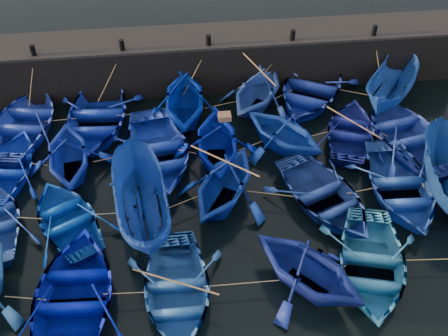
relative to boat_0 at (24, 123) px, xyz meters
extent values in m
plane|color=black|center=(8.60, -7.29, -0.57)|extent=(120.00, 120.00, 0.00)
cube|color=black|center=(8.60, 3.21, 0.68)|extent=(26.00, 2.50, 2.50)
cube|color=black|center=(8.60, 3.21, 1.99)|extent=(26.00, 2.50, 0.12)
cylinder|color=black|center=(0.60, 2.31, 2.30)|extent=(0.24, 0.24, 0.50)
cylinder|color=black|center=(4.60, 2.31, 2.30)|extent=(0.24, 0.24, 0.50)
cylinder|color=black|center=(8.60, 2.31, 2.30)|extent=(0.24, 0.24, 0.50)
cylinder|color=black|center=(12.60, 2.31, 2.30)|extent=(0.24, 0.24, 0.50)
cylinder|color=black|center=(16.60, 2.31, 2.30)|extent=(0.24, 0.24, 0.50)
imported|color=#1B33A5|center=(0.00, 0.00, 0.00)|extent=(4.87, 6.14, 1.15)
imported|color=#122AAB|center=(3.20, 0.07, 0.02)|extent=(4.40, 5.91, 1.18)
imported|color=#0022A0|center=(7.26, 0.16, 0.63)|extent=(4.22, 4.81, 2.41)
imported|color=#274AA5|center=(10.72, 0.55, 0.54)|extent=(5.42, 5.57, 2.23)
imported|color=navy|center=(13.48, 1.13, 0.03)|extent=(6.46, 7.10, 1.21)
imported|color=#194592|center=(17.15, 0.25, 0.39)|extent=(4.51, 5.07, 1.92)
imported|color=#0D2ECB|center=(-0.20, -2.76, -0.11)|extent=(3.82, 4.88, 0.92)
imported|color=#0F289E|center=(2.36, -2.96, 0.51)|extent=(4.12, 4.59, 2.16)
imported|color=#1C3AC3|center=(5.92, -2.59, 0.00)|extent=(4.73, 6.05, 1.15)
imported|color=#00149E|center=(8.46, -2.93, 0.58)|extent=(4.00, 4.57, 2.30)
imported|color=#0E3397|center=(11.37, -2.46, 0.47)|extent=(5.18, 5.23, 2.08)
imported|color=navy|center=(14.56, -2.12, -0.11)|extent=(4.60, 5.32, 0.93)
imported|color=#213897|center=(16.89, -2.79, 0.02)|extent=(5.17, 6.43, 1.19)
imported|color=#0841BE|center=(2.53, -5.87, -0.13)|extent=(4.70, 5.23, 0.89)
imported|color=navy|center=(5.29, -5.90, 0.44)|extent=(2.66, 5.46, 2.03)
imported|color=#0D2F9A|center=(8.47, -5.33, 0.55)|extent=(5.32, 5.54, 2.25)
imported|color=navy|center=(12.31, -5.90, -0.06)|extent=(5.18, 5.94, 1.03)
imported|color=#214AAF|center=(15.43, -5.71, -0.03)|extent=(3.95, 5.37, 1.08)
imported|color=#000DA5|center=(3.16, -9.35, -0.01)|extent=(4.21, 5.65, 1.13)
imported|color=blue|center=(6.41, -9.44, -0.09)|extent=(3.37, 4.70, 0.97)
imported|color=navy|center=(10.74, -9.48, 0.52)|extent=(5.48, 5.50, 2.20)
imported|color=#3182CC|center=(13.10, -9.16, -0.07)|extent=(4.61, 5.61, 1.01)
cube|color=brown|center=(8.76, -2.93, 1.84)|extent=(0.50, 0.43, 0.24)
cylinder|color=tan|center=(1.60, 0.04, -0.02)|extent=(1.40, 0.11, 0.04)
cylinder|color=tan|center=(5.23, 0.11, -0.02)|extent=(2.26, 0.12, 0.04)
cylinder|color=tan|center=(8.99, 0.36, -0.02)|extent=(1.68, 0.43, 0.04)
cylinder|color=tan|center=(12.10, 0.84, -0.02)|extent=(0.97, 0.61, 0.04)
cylinder|color=tan|center=(15.31, 0.69, -0.02)|extent=(1.89, 0.92, 0.04)
cylinder|color=tan|center=(1.08, -2.86, -0.02)|extent=(0.77, 0.24, 0.04)
cylinder|color=tan|center=(4.14, -2.78, -0.02)|extent=(1.76, 0.40, 0.04)
cylinder|color=tan|center=(7.19, -2.76, -0.02)|extent=(0.76, 0.37, 0.04)
cylinder|color=tan|center=(9.92, -2.70, -0.02)|extent=(1.12, 0.50, 0.04)
cylinder|color=tan|center=(12.97, -2.29, -0.02)|extent=(1.40, 0.38, 0.04)
cylinder|color=tan|center=(15.73, -2.45, -0.02)|extent=(0.56, 0.69, 0.04)
cylinder|color=tan|center=(1.18, -5.78, -0.02)|extent=(0.91, 0.21, 0.04)
cylinder|color=tan|center=(3.91, -5.89, -0.02)|extent=(0.96, 0.07, 0.04)
cylinder|color=tan|center=(6.88, -5.62, -0.02)|extent=(1.39, 0.60, 0.04)
cylinder|color=tan|center=(10.39, -5.62, -0.02)|extent=(2.05, 0.60, 0.04)
cylinder|color=tan|center=(13.87, -5.80, -0.02)|extent=(1.33, 0.23, 0.04)
cylinder|color=tan|center=(16.33, -5.81, -0.02)|extent=(0.05, 0.22, 0.04)
cylinder|color=tan|center=(1.58, -9.21, -0.02)|extent=(1.36, 0.31, 0.04)
cylinder|color=tan|center=(4.78, -9.39, -0.02)|extent=(1.46, 0.13, 0.04)
cylinder|color=tan|center=(8.58, -9.46, -0.02)|extent=(2.53, 0.08, 0.04)
cylinder|color=tan|center=(11.92, -9.32, -0.02)|extent=(0.58, 0.36, 0.04)
cylinder|color=tan|center=(15.50, -9.28, -0.02)|extent=(3.00, 0.28, 0.04)
cylinder|color=tan|center=(0.30, 1.70, 1.01)|extent=(0.65, 1.05, 2.09)
cylinder|color=tan|center=(3.90, 1.74, 1.01)|extent=(1.45, 0.98, 2.09)
cylinder|color=tan|center=(7.93, 1.78, 1.01)|extent=(1.39, 0.89, 2.09)
cylinder|color=tan|center=(11.66, 1.98, 1.01)|extent=(1.91, 0.49, 2.09)
cylinder|color=tan|center=(13.04, 2.27, 1.01)|extent=(0.91, 0.17, 2.08)
cylinder|color=tan|center=(16.88, 1.83, 1.01)|extent=(0.60, 0.80, 2.08)
cylinder|color=#99724C|center=(10.72, 0.55, 1.69)|extent=(1.08, 2.84, 0.06)
cylinder|color=#99724C|center=(14.56, -2.12, 0.38)|extent=(1.77, 2.49, 0.06)
cylinder|color=#99724C|center=(8.47, -5.33, 1.70)|extent=(2.34, 1.97, 0.06)
cylinder|color=#99724C|center=(6.41, -9.44, 0.43)|extent=(2.74, 1.32, 0.06)
camera|label=1|loc=(6.96, -18.52, 14.12)|focal=40.00mm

